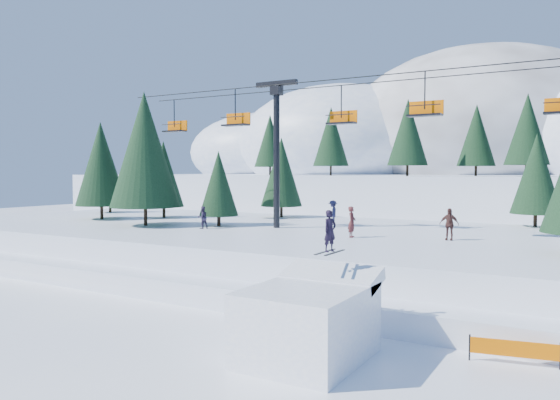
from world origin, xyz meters
The scene contains 10 objects.
ground centered at (0.00, 0.00, 0.00)m, with size 160.00×160.00×0.00m, color white.
mid_shelf centered at (0.00, 18.00, 1.25)m, with size 70.00×22.00×2.50m, color white.
berm centered at (0.00, 8.00, 0.55)m, with size 70.00×6.00×1.10m, color white.
mountain_ridge centered at (-5.07, 73.36, 9.64)m, with size 119.00×60.58×26.46m.
jump_kicker centered at (2.01, 1.52, 1.35)m, with size 3.69×5.03×5.07m.
chairlift centered at (1.03, 18.05, 9.32)m, with size 46.00×3.21×10.28m.
conifer_stand centered at (2.82, 18.83, 7.03)m, with size 63.29×18.60×9.81m.
distant_skiers centered at (-0.22, 19.14, 3.40)m, with size 31.03×8.28×1.88m.
banner_near centered at (8.24, 4.37, 0.54)m, with size 2.81×0.60×0.90m.
banner_far centered at (8.74, 5.98, 0.54)m, with size 2.84×0.41×0.90m.
Camera 1 is at (10.48, -15.08, 6.48)m, focal length 35.00 mm.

